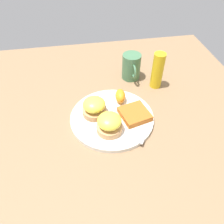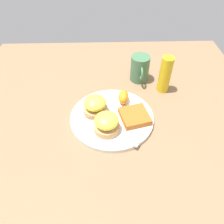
{
  "view_description": "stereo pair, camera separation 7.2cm",
  "coord_description": "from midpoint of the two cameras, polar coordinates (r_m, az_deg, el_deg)",
  "views": [
    {
      "loc": [
        0.5,
        -0.09,
        0.55
      ],
      "look_at": [
        0.0,
        0.0,
        0.03
      ],
      "focal_mm": 35.0,
      "sensor_mm": 36.0,
      "label": 1
    },
    {
      "loc": [
        0.51,
        -0.02,
        0.55
      ],
      "look_at": [
        0.0,
        0.0,
        0.03
      ],
      "focal_mm": 35.0,
      "sensor_mm": 36.0,
      "label": 2
    }
  ],
  "objects": [
    {
      "name": "orange_wedge",
      "position": [
        0.78,
        -0.46,
        4.07
      ],
      "size": [
        0.06,
        0.04,
        0.04
      ],
      "primitive_type": "ellipsoid",
      "rotation": [
        0.0,
        0.0,
        6.18
      ],
      "color": "orange",
      "rests_on": "plate"
    },
    {
      "name": "plate",
      "position": [
        0.74,
        -2.79,
        -1.61
      ],
      "size": [
        0.28,
        0.28,
        0.01
      ],
      "primitive_type": "cylinder",
      "color": "silver",
      "rests_on": "ground_plane"
    },
    {
      "name": "ground_plane",
      "position": [
        0.75,
        -2.77,
        -1.98
      ],
      "size": [
        1.1,
        1.1,
        0.0
      ],
      "primitive_type": "plane",
      "color": "#846647"
    },
    {
      "name": "hashbrown_patty",
      "position": [
        0.73,
        3.14,
        -0.65
      ],
      "size": [
        0.11,
        0.11,
        0.02
      ],
      "primitive_type": "cube",
      "rotation": [
        0.0,
        0.0,
        0.25
      ],
      "color": "#AF5D20",
      "rests_on": "plate"
    },
    {
      "name": "cup",
      "position": [
        0.9,
        2.75,
        11.65
      ],
      "size": [
        0.11,
        0.07,
        0.1
      ],
      "color": "#42704C",
      "rests_on": "ground_plane"
    },
    {
      "name": "sandwich_benedict_right",
      "position": [
        0.67,
        -3.77,
        -3.23
      ],
      "size": [
        0.08,
        0.08,
        0.06
      ],
      "color": "tan",
      "rests_on": "plate"
    },
    {
      "name": "sandwich_benedict_left",
      "position": [
        0.73,
        -7.49,
        1.12
      ],
      "size": [
        0.08,
        0.08,
        0.06
      ],
      "color": "tan",
      "rests_on": "plate"
    },
    {
      "name": "fork",
      "position": [
        0.69,
        -2.7,
        -5.32
      ],
      "size": [
        0.14,
        0.2,
        0.0
      ],
      "color": "silver",
      "rests_on": "plate"
    },
    {
      "name": "condiment_bottle",
      "position": [
        0.85,
        9.42,
        10.52
      ],
      "size": [
        0.04,
        0.04,
        0.14
      ],
      "primitive_type": "cylinder",
      "color": "gold",
      "rests_on": "ground_plane"
    }
  ]
}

